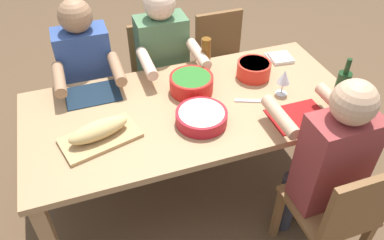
% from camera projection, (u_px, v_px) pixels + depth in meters
% --- Properties ---
extents(ground_plane, '(8.00, 8.00, 0.00)m').
position_uv_depth(ground_plane, '(192.00, 188.00, 2.70)').
color(ground_plane, brown).
extents(dining_table, '(1.92, 0.91, 0.74)m').
position_uv_depth(dining_table, '(192.00, 116.00, 2.27)').
color(dining_table, '#A87F56').
rests_on(dining_table, ground_plane).
extents(chair_near_center, '(0.40, 0.40, 0.85)m').
position_uv_depth(chair_near_center, '(159.00, 73.00, 2.94)').
color(chair_near_center, brown).
rests_on(chair_near_center, ground_plane).
extents(diner_near_center, '(0.41, 0.53, 1.20)m').
position_uv_depth(diner_near_center, '(164.00, 61.00, 2.66)').
color(diner_near_center, '#2D2D38').
rests_on(diner_near_center, ground_plane).
extents(chair_near_left, '(0.40, 0.40, 0.85)m').
position_uv_depth(chair_near_left, '(222.00, 61.00, 3.07)').
color(chair_near_left, brown).
rests_on(chair_near_left, ground_plane).
extents(chair_far_left, '(0.40, 0.40, 0.85)m').
position_uv_depth(chair_far_left, '(339.00, 212.00, 1.96)').
color(chair_far_left, brown).
rests_on(chair_far_left, ground_plane).
extents(diner_far_left, '(0.41, 0.53, 1.20)m').
position_uv_depth(diner_far_left, '(327.00, 159.00, 1.95)').
color(diner_far_left, '#2D2D38').
rests_on(diner_far_left, ground_plane).
extents(chair_near_right, '(0.40, 0.40, 0.85)m').
position_uv_depth(chair_near_right, '(90.00, 86.00, 2.80)').
color(chair_near_right, brown).
rests_on(chair_near_right, ground_plane).
extents(diner_near_right, '(0.41, 0.53, 1.20)m').
position_uv_depth(diner_near_right, '(88.00, 74.00, 2.53)').
color(diner_near_right, '#2D2D38').
rests_on(diner_near_right, ground_plane).
extents(serving_bowl_greens, '(0.26, 0.26, 0.10)m').
position_uv_depth(serving_bowl_greens, '(191.00, 83.00, 2.29)').
color(serving_bowl_greens, red).
rests_on(serving_bowl_greens, dining_table).
extents(serving_bowl_pasta, '(0.28, 0.28, 0.07)m').
position_uv_depth(serving_bowl_pasta, '(202.00, 117.00, 2.07)').
color(serving_bowl_pasta, '#B21923').
rests_on(serving_bowl_pasta, dining_table).
extents(serving_bowl_fruit, '(0.21, 0.21, 0.10)m').
position_uv_depth(serving_bowl_fruit, '(254.00, 69.00, 2.40)').
color(serving_bowl_fruit, red).
rests_on(serving_bowl_fruit, dining_table).
extents(cutting_board, '(0.44, 0.31, 0.02)m').
position_uv_depth(cutting_board, '(100.00, 138.00, 1.99)').
color(cutting_board, tan).
rests_on(cutting_board, dining_table).
extents(bread_loaf, '(0.34, 0.19, 0.09)m').
position_uv_depth(bread_loaf, '(99.00, 130.00, 1.96)').
color(bread_loaf, tan).
rests_on(bread_loaf, cutting_board).
extents(wine_bottle, '(0.08, 0.08, 0.29)m').
position_uv_depth(wine_bottle, '(341.00, 87.00, 2.17)').
color(wine_bottle, '#193819').
rests_on(wine_bottle, dining_table).
extents(beer_bottle, '(0.06, 0.06, 0.22)m').
position_uv_depth(beer_bottle, '(206.00, 54.00, 2.44)').
color(beer_bottle, brown).
rests_on(beer_bottle, dining_table).
extents(wine_glass, '(0.08, 0.08, 0.17)m').
position_uv_depth(wine_glass, '(284.00, 78.00, 2.23)').
color(wine_glass, silver).
rests_on(wine_glass, dining_table).
extents(fork_near_left, '(0.02, 0.17, 0.01)m').
position_uv_depth(fork_near_left, '(271.00, 60.00, 2.59)').
color(fork_near_left, silver).
rests_on(fork_near_left, dining_table).
extents(placemat_far_left, '(0.32, 0.23, 0.01)m').
position_uv_depth(placemat_far_left, '(298.00, 117.00, 2.13)').
color(placemat_far_left, maroon).
rests_on(placemat_far_left, dining_table).
extents(placemat_near_right, '(0.32, 0.23, 0.01)m').
position_uv_depth(placemat_near_right, '(93.00, 94.00, 2.29)').
color(placemat_near_right, '#142333').
rests_on(placemat_near_right, dining_table).
extents(carving_knife, '(0.22, 0.11, 0.01)m').
position_uv_depth(carving_knife, '(254.00, 101.00, 2.24)').
color(carving_knife, silver).
rests_on(carving_knife, dining_table).
extents(napkin_stack, '(0.15, 0.15, 0.02)m').
position_uv_depth(napkin_stack, '(281.00, 58.00, 2.59)').
color(napkin_stack, white).
rests_on(napkin_stack, dining_table).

